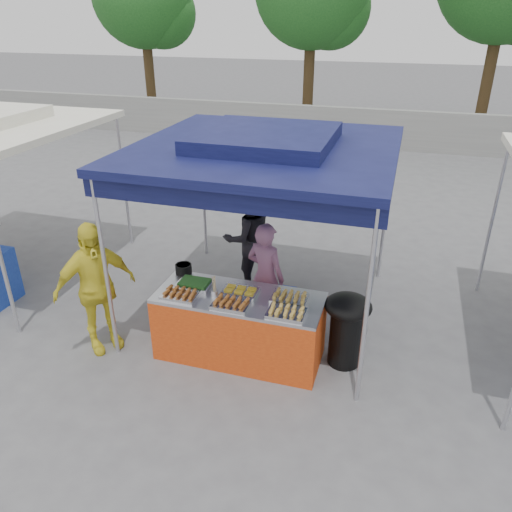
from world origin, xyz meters
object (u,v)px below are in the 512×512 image
(vendor_woman, at_px, (266,277))
(vendor_table, at_px, (239,326))
(customer_person, at_px, (95,288))
(wok_burner, at_px, (347,324))
(helper_man, at_px, (248,238))
(cooking_pot, at_px, (184,269))

(vendor_woman, bearing_deg, vendor_table, 98.27)
(vendor_table, relative_size, customer_person, 1.17)
(wok_burner, relative_size, helper_man, 0.59)
(cooking_pot, relative_size, vendor_woman, 0.14)
(vendor_table, bearing_deg, customer_person, -169.11)
(helper_man, xyz_separation_m, customer_person, (-1.29, -2.07, 0.06))
(vendor_woman, distance_m, helper_man, 1.16)
(vendor_woman, height_order, helper_man, helper_man)
(cooking_pot, height_order, vendor_woman, vendor_woman)
(vendor_table, xyz_separation_m, wok_burner, (1.26, 0.23, 0.13))
(cooking_pot, xyz_separation_m, helper_man, (0.42, 1.39, -0.11))
(vendor_table, relative_size, helper_man, 1.25)
(helper_man, height_order, customer_person, customer_person)
(cooking_pot, relative_size, customer_person, 0.12)
(helper_man, distance_m, customer_person, 2.44)
(vendor_table, bearing_deg, vendor_woman, 80.38)
(helper_man, bearing_deg, wok_burner, 98.91)
(vendor_woman, distance_m, customer_person, 2.14)
(wok_burner, height_order, helper_man, helper_man)
(cooking_pot, xyz_separation_m, customer_person, (-0.87, -0.68, -0.06))
(vendor_table, height_order, vendor_woman, vendor_woman)
(cooking_pot, xyz_separation_m, vendor_woman, (0.99, 0.38, -0.16))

